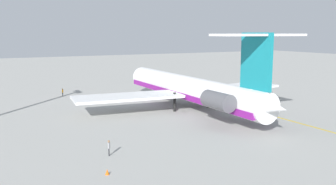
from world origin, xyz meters
The scene contains 7 objects.
ground centered at (0.00, 0.00, 0.00)m, with size 328.42×328.42×0.00m, color #9E9E99.
main_jetliner centered at (4.36, 10.08, 3.62)m, with size 45.48×40.55×13.29m.
ground_crew_near_nose centered at (28.74, 27.09, 1.06)m, with size 0.35×0.29×1.67m.
ground_crew_portside centered at (-12.40, 30.92, 1.10)m, with size 0.43×0.28×1.74m.
safety_cone_nose centered at (-17.51, 32.85, 0.28)m, with size 0.40×0.40×0.55m, color #EA590F.
safety_cone_wingtip centered at (28.99, -7.79, 0.28)m, with size 0.40×0.40×0.55m, color #EA590F.
taxiway_centreline centered at (5.64, 1.16, 0.00)m, with size 93.12×0.36×0.01m, color gold.
Camera 1 is at (-49.17, 43.14, 13.19)m, focal length 39.10 mm.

